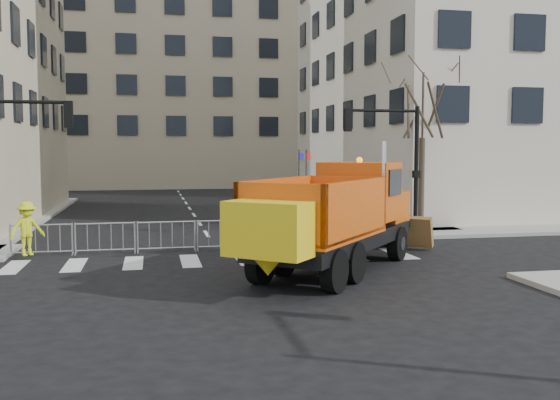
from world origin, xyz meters
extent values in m
plane|color=black|center=(0.00, 0.00, 0.00)|extent=(120.00, 120.00, 0.00)
cube|color=gray|center=(0.00, 8.50, 0.07)|extent=(64.00, 5.00, 0.15)
cube|color=tan|center=(0.00, 52.00, 12.00)|extent=(30.00, 18.00, 24.00)
cylinder|color=black|center=(8.50, 9.50, 2.70)|extent=(0.18, 0.18, 5.40)
cube|color=black|center=(3.04, 2.92, 0.97)|extent=(6.46, 7.14, 0.46)
cylinder|color=black|center=(3.90, 5.64, 0.56)|extent=(0.99, 1.09, 1.12)
cylinder|color=black|center=(5.55, 4.28, 0.56)|extent=(0.99, 1.09, 1.12)
cylinder|color=black|center=(1.38, 2.58, 0.56)|extent=(0.99, 1.09, 1.12)
cylinder|color=black|center=(3.02, 1.22, 0.56)|extent=(0.99, 1.09, 1.12)
cylinder|color=black|center=(0.54, 1.56, 0.56)|extent=(0.99, 1.09, 1.12)
cylinder|color=black|center=(2.18, 0.20, 0.56)|extent=(0.99, 1.09, 1.12)
cube|color=#CA4B0B|center=(5.11, 5.43, 1.68)|extent=(2.68, 2.61, 1.02)
cube|color=#CA4B0B|center=(4.27, 4.41, 2.29)|extent=(2.84, 2.74, 1.83)
cylinder|color=silver|center=(4.61, 3.14, 2.65)|extent=(0.14, 0.14, 2.44)
cube|color=#CA4B0B|center=(2.14, 1.82, 2.03)|extent=(4.81, 5.07, 1.68)
cube|color=yellow|center=(0.39, -0.30, 1.73)|extent=(2.22, 2.08, 1.32)
cube|color=brown|center=(6.21, 6.77, 0.66)|extent=(2.89, 2.52, 1.14)
imported|color=black|center=(6.43, 6.43, 1.00)|extent=(0.78, 0.57, 1.99)
imported|color=black|center=(6.69, 7.00, 0.94)|extent=(0.94, 0.75, 1.88)
imported|color=black|center=(6.22, 7.00, 0.98)|extent=(1.24, 0.95, 1.96)
imported|color=yellow|center=(-6.31, 6.80, 1.04)|extent=(1.32, 1.18, 1.77)
cube|color=#B2110D|center=(6.83, 8.51, 0.70)|extent=(0.57, 0.54, 1.10)
camera|label=1|loc=(-2.30, -14.71, 3.60)|focal=40.00mm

